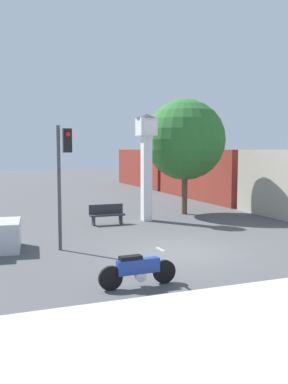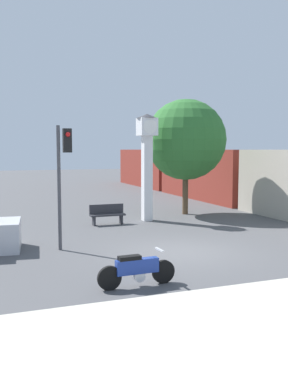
# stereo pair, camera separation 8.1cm
# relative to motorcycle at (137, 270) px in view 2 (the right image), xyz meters

# --- Properties ---
(ground_plane) EXTENTS (120.00, 120.00, 0.00)m
(ground_plane) POSITION_rel_motorcycle_xyz_m (2.62, 2.89, -0.43)
(ground_plane) COLOR #4C4C4F
(motorcycle) EXTENTS (2.05, 0.44, 0.90)m
(motorcycle) POSITION_rel_motorcycle_xyz_m (0.00, 0.00, 0.00)
(motorcycle) COLOR black
(motorcycle) RESTS_ON ground_plane
(clock_tower) EXTENTS (0.98, 0.98, 5.08)m
(clock_tower) POSITION_rel_motorcycle_xyz_m (3.83, 9.27, 2.88)
(clock_tower) COLOR white
(clock_tower) RESTS_ON ground_plane
(freight_train) EXTENTS (2.80, 32.40, 3.40)m
(freight_train) POSITION_rel_motorcycle_xyz_m (11.30, 16.52, 1.27)
(freight_train) COLOR #ADA393
(freight_train) RESTS_ON ground_plane
(traffic_light) EXTENTS (0.50, 0.35, 4.21)m
(traffic_light) POSITION_rel_motorcycle_xyz_m (-0.97, 4.61, 2.46)
(traffic_light) COLOR #47474C
(traffic_light) RESTS_ON ground_plane
(street_tree) EXTENTS (4.20, 4.20, 6.02)m
(street_tree) POSITION_rel_motorcycle_xyz_m (6.47, 10.46, 3.47)
(street_tree) COLOR brown
(street_tree) RESTS_ON ground_plane
(bench) EXTENTS (1.60, 0.44, 0.92)m
(bench) POSITION_rel_motorcycle_xyz_m (1.73, 8.83, 0.06)
(bench) COLOR #2D2D33
(bench) RESTS_ON ground_plane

